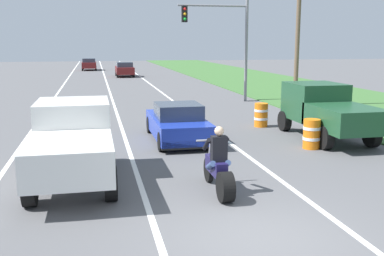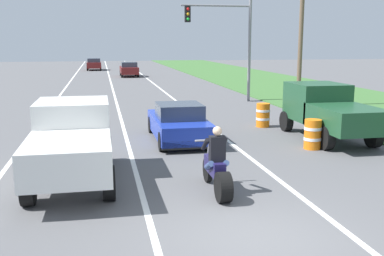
{
  "view_description": "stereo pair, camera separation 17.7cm",
  "coord_description": "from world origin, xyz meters",
  "px_view_note": "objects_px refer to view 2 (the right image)",
  "views": [
    {
      "loc": [
        -2.82,
        -7.41,
        3.54
      ],
      "look_at": [
        -0.03,
        5.68,
        1.0
      ],
      "focal_mm": 42.59,
      "sensor_mm": 36.0,
      "label": 1
    },
    {
      "loc": [
        -2.65,
        -7.45,
        3.54
      ],
      "look_at": [
        -0.03,
        5.68,
        1.0
      ],
      "focal_mm": 42.59,
      "sensor_mm": 36.0,
      "label": 2
    }
  ],
  "objects_px": {
    "pickup_truck_left_lane_white": "(72,139)",
    "construction_barrel_nearest": "(313,134)",
    "motorcycle_with_rider": "(217,169)",
    "construction_barrel_mid": "(263,115)",
    "pickup_truck_right_shoulder_dark_green": "(328,109)",
    "distant_car_further_ahead": "(94,64)",
    "traffic_light_mast_near": "(229,34)",
    "sports_car_blue": "(179,123)",
    "distant_car_far_ahead": "(129,69)"
  },
  "relations": [
    {
      "from": "motorcycle_with_rider",
      "to": "construction_barrel_nearest",
      "type": "xyz_separation_m",
      "value": [
        4.28,
        3.82,
        -0.09
      ]
    },
    {
      "from": "pickup_truck_left_lane_white",
      "to": "construction_barrel_nearest",
      "type": "height_order",
      "value": "pickup_truck_left_lane_white"
    },
    {
      "from": "motorcycle_with_rider",
      "to": "traffic_light_mast_near",
      "type": "bearing_deg",
      "value": 73.36
    },
    {
      "from": "motorcycle_with_rider",
      "to": "pickup_truck_right_shoulder_dark_green",
      "type": "bearing_deg",
      "value": 43.29
    },
    {
      "from": "traffic_light_mast_near",
      "to": "construction_barrel_mid",
      "type": "distance_m",
      "value": 9.1
    },
    {
      "from": "distant_car_far_ahead",
      "to": "distant_car_further_ahead",
      "type": "height_order",
      "value": "same"
    },
    {
      "from": "pickup_truck_left_lane_white",
      "to": "pickup_truck_right_shoulder_dark_green",
      "type": "height_order",
      "value": "same"
    },
    {
      "from": "pickup_truck_right_shoulder_dark_green",
      "to": "construction_barrel_nearest",
      "type": "xyz_separation_m",
      "value": [
        -1.25,
        -1.39,
        -0.6
      ]
    },
    {
      "from": "sports_car_blue",
      "to": "distant_car_further_ahead",
      "type": "relative_size",
      "value": 1.08
    },
    {
      "from": "pickup_truck_right_shoulder_dark_green",
      "to": "construction_barrel_mid",
      "type": "relative_size",
      "value": 4.8
    },
    {
      "from": "sports_car_blue",
      "to": "distant_car_far_ahead",
      "type": "distance_m",
      "value": 31.71
    },
    {
      "from": "pickup_truck_left_lane_white",
      "to": "pickup_truck_right_shoulder_dark_green",
      "type": "xyz_separation_m",
      "value": [
        8.91,
        3.56,
        0.0
      ]
    },
    {
      "from": "traffic_light_mast_near",
      "to": "distant_car_further_ahead",
      "type": "bearing_deg",
      "value": 103.98
    },
    {
      "from": "pickup_truck_left_lane_white",
      "to": "construction_barrel_mid",
      "type": "relative_size",
      "value": 4.8
    },
    {
      "from": "traffic_light_mast_near",
      "to": "construction_barrel_mid",
      "type": "xyz_separation_m",
      "value": [
        -0.84,
        -8.37,
        -3.47
      ]
    },
    {
      "from": "pickup_truck_right_shoulder_dark_green",
      "to": "distant_car_further_ahead",
      "type": "distance_m",
      "value": 45.28
    },
    {
      "from": "construction_barrel_nearest",
      "to": "construction_barrel_mid",
      "type": "xyz_separation_m",
      "value": [
        -0.23,
        4.17,
        0.0
      ]
    },
    {
      "from": "motorcycle_with_rider",
      "to": "sports_car_blue",
      "type": "distance_m",
      "value": 6.0
    },
    {
      "from": "pickup_truck_right_shoulder_dark_green",
      "to": "traffic_light_mast_near",
      "type": "distance_m",
      "value": 11.52
    },
    {
      "from": "pickup_truck_left_lane_white",
      "to": "pickup_truck_right_shoulder_dark_green",
      "type": "bearing_deg",
      "value": 21.74
    },
    {
      "from": "construction_barrel_mid",
      "to": "construction_barrel_nearest",
      "type": "bearing_deg",
      "value": -86.84
    },
    {
      "from": "pickup_truck_left_lane_white",
      "to": "distant_car_further_ahead",
      "type": "bearing_deg",
      "value": 90.01
    },
    {
      "from": "motorcycle_with_rider",
      "to": "pickup_truck_right_shoulder_dark_green",
      "type": "xyz_separation_m",
      "value": [
        5.53,
        5.21,
        0.51
      ]
    },
    {
      "from": "traffic_light_mast_near",
      "to": "distant_car_far_ahead",
      "type": "xyz_separation_m",
      "value": [
        -4.59,
        21.36,
        -3.2
      ]
    },
    {
      "from": "sports_car_blue",
      "to": "distant_car_further_ahead",
      "type": "xyz_separation_m",
      "value": [
        -3.5,
        43.6,
        0.14
      ]
    },
    {
      "from": "construction_barrel_mid",
      "to": "motorcycle_with_rider",
      "type": "bearing_deg",
      "value": -116.89
    },
    {
      "from": "construction_barrel_mid",
      "to": "sports_car_blue",
      "type": "bearing_deg",
      "value": -153.27
    },
    {
      "from": "motorcycle_with_rider",
      "to": "traffic_light_mast_near",
      "type": "height_order",
      "value": "traffic_light_mast_near"
    },
    {
      "from": "pickup_truck_left_lane_white",
      "to": "construction_barrel_mid",
      "type": "height_order",
      "value": "pickup_truck_left_lane_white"
    },
    {
      "from": "distant_car_far_ahead",
      "to": "construction_barrel_mid",
      "type": "bearing_deg",
      "value": -82.8
    },
    {
      "from": "construction_barrel_nearest",
      "to": "pickup_truck_right_shoulder_dark_green",
      "type": "bearing_deg",
      "value": 48.01
    },
    {
      "from": "distant_car_further_ahead",
      "to": "motorcycle_with_rider",
      "type": "bearing_deg",
      "value": -86.09
    },
    {
      "from": "sports_car_blue",
      "to": "distant_car_far_ahead",
      "type": "bearing_deg",
      "value": 89.67
    },
    {
      "from": "construction_barrel_mid",
      "to": "distant_car_further_ahead",
      "type": "relative_size",
      "value": 0.25
    },
    {
      "from": "motorcycle_with_rider",
      "to": "pickup_truck_right_shoulder_dark_green",
      "type": "relative_size",
      "value": 0.46
    },
    {
      "from": "motorcycle_with_rider",
      "to": "distant_car_further_ahead",
      "type": "distance_m",
      "value": 49.72
    },
    {
      "from": "motorcycle_with_rider",
      "to": "construction_barrel_mid",
      "type": "bearing_deg",
      "value": 63.11
    },
    {
      "from": "construction_barrel_nearest",
      "to": "distant_car_far_ahead",
      "type": "distance_m",
      "value": 34.13
    },
    {
      "from": "distant_car_further_ahead",
      "to": "pickup_truck_left_lane_white",
      "type": "bearing_deg",
      "value": -89.99
    },
    {
      "from": "sports_car_blue",
      "to": "pickup_truck_left_lane_white",
      "type": "xyz_separation_m",
      "value": [
        -3.49,
        -4.34,
        0.48
      ]
    },
    {
      "from": "motorcycle_with_rider",
      "to": "construction_barrel_mid",
      "type": "relative_size",
      "value": 2.21
    },
    {
      "from": "distant_car_far_ahead",
      "to": "motorcycle_with_rider",
      "type": "bearing_deg",
      "value": -90.45
    },
    {
      "from": "traffic_light_mast_near",
      "to": "construction_barrel_nearest",
      "type": "distance_m",
      "value": 13.02
    },
    {
      "from": "sports_car_blue",
      "to": "construction_barrel_nearest",
      "type": "relative_size",
      "value": 4.3
    },
    {
      "from": "sports_car_blue",
      "to": "construction_barrel_mid",
      "type": "distance_m",
      "value": 4.41
    },
    {
      "from": "motorcycle_with_rider",
      "to": "traffic_light_mast_near",
      "type": "xyz_separation_m",
      "value": [
        4.89,
        16.36,
        3.38
      ]
    },
    {
      "from": "pickup_truck_right_shoulder_dark_green",
      "to": "distant_car_further_ahead",
      "type": "xyz_separation_m",
      "value": [
        -8.93,
        44.39,
        -0.33
      ]
    },
    {
      "from": "sports_car_blue",
      "to": "motorcycle_with_rider",
      "type": "bearing_deg",
      "value": -91.07
    },
    {
      "from": "pickup_truck_right_shoulder_dark_green",
      "to": "construction_barrel_nearest",
      "type": "distance_m",
      "value": 1.97
    },
    {
      "from": "pickup_truck_left_lane_white",
      "to": "distant_car_further_ahead",
      "type": "relative_size",
      "value": 1.2
    }
  ]
}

